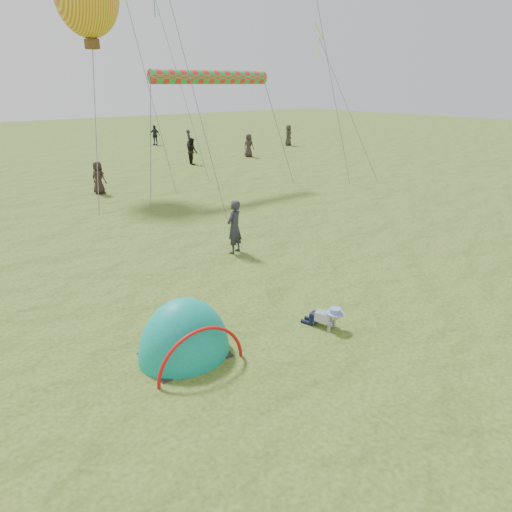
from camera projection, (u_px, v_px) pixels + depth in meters
ground at (309, 328)px, 10.33m from camera, size 140.00×140.00×0.00m
crawling_toddler at (327, 317)px, 10.26m from camera, size 0.69×0.83×0.54m
popup_tent at (185, 355)px, 9.30m from camera, size 2.00×1.69×2.48m
standing_adult at (234, 227)px, 14.62m from camera, size 0.74×0.62×1.75m
crowd_person_0 at (189, 141)px, 36.68m from camera, size 0.74×0.74×1.74m
crowd_person_2 at (155, 135)px, 40.71m from camera, size 0.91×1.09×1.74m
crowd_person_4 at (98, 178)px, 22.64m from camera, size 0.82×0.93×1.60m
crowd_person_7 at (192, 151)px, 31.04m from camera, size 0.83×0.97×1.75m
crowd_person_10 at (288, 135)px, 40.42m from camera, size 1.04×0.92×1.78m
crowd_person_16 at (249, 145)px, 34.14m from camera, size 0.78×0.95×1.68m
balloon_kite at (87, 0)px, 21.21m from camera, size 2.99×2.99×4.18m
rainbow_tube_kite at (212, 77)px, 22.00m from camera, size 6.52×0.64×0.64m
diamond_kite_8 at (319, 32)px, 26.72m from camera, size 1.15×1.15×0.94m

